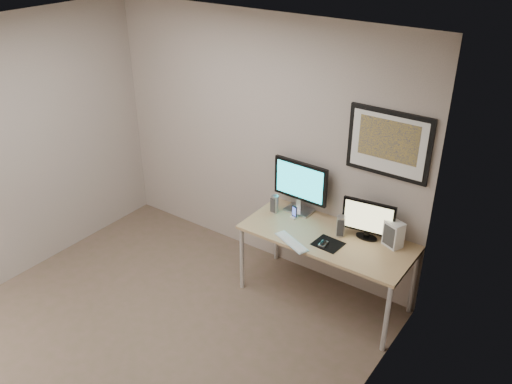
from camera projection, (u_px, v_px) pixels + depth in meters
floor at (152, 336)px, 4.87m from camera, size 3.60×3.60×0.00m
room at (173, 152)px, 4.43m from camera, size 3.60×3.60×3.60m
desk at (327, 242)px, 5.02m from camera, size 1.60×0.70×0.73m
framed_art at (389, 144)px, 4.63m from camera, size 0.75×0.04×0.60m
monitor_large at (300, 185)px, 5.26m from camera, size 0.59×0.20×0.53m
monitor_tv at (368, 219)px, 4.87m from camera, size 0.48×0.14×0.38m
speaker_left at (275, 204)px, 5.34m from camera, size 0.07×0.07×0.18m
speaker_right at (341, 226)px, 4.96m from camera, size 0.11×0.11×0.20m
phone_dock at (294, 212)px, 5.25m from camera, size 0.08×0.08×0.13m
keyboard at (291, 242)px, 4.89m from camera, size 0.41×0.26×0.01m
mousepad at (328, 244)px, 4.87m from camera, size 0.27×0.24×0.00m
mouse at (323, 243)px, 4.85m from camera, size 0.06×0.10×0.03m
fan_unit at (394, 234)px, 4.79m from camera, size 0.19×0.17×0.24m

